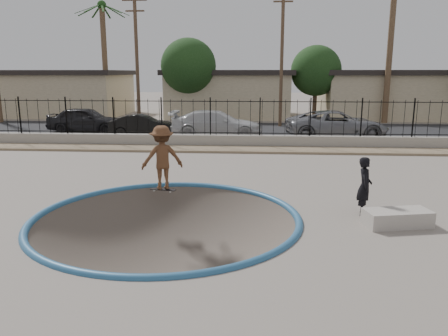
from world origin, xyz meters
TOP-DOWN VIEW (x-y plane):
  - ground at (0.00, 12.00)m, footprint 120.00×120.00m
  - bowl_pit at (0.00, -1.00)m, footprint 6.84×6.84m
  - coping_ring at (0.00, -1.00)m, footprint 7.04×7.04m
  - rock_strip at (0.00, 9.20)m, footprint 42.00×1.60m
  - retaining_wall at (0.00, 10.30)m, footprint 42.00×0.45m
  - fence at (0.00, 10.30)m, footprint 40.00×0.04m
  - street at (0.00, 17.00)m, footprint 90.00×8.00m
  - house_west at (-15.00, 26.50)m, footprint 11.60×8.60m
  - house_center at (0.00, 26.50)m, footprint 10.60×8.60m
  - house_east at (14.00, 26.50)m, footprint 12.60×8.60m
  - palm_mid at (-10.00, 24.00)m, footprint 2.30×2.30m
  - palm_right at (12.00, 22.00)m, footprint 2.30×2.30m
  - utility_pole_left at (-6.00, 19.00)m, footprint 1.70×0.24m
  - utility_pole_mid at (4.00, 19.00)m, footprint 1.70×0.24m
  - street_tree_left at (-3.00, 23.00)m, footprint 4.32×4.32m
  - street_tree_mid at (7.00, 24.00)m, footprint 3.96×3.96m
  - skater at (-0.64, 1.60)m, footprint 1.48×1.14m
  - skateboard at (-0.64, 1.60)m, footprint 0.85×0.36m
  - videographer at (5.18, -0.31)m, footprint 0.47×0.63m
  - concrete_ledge at (5.81, -1.15)m, footprint 1.71×1.02m
  - car_a at (-8.35, 15.00)m, footprint 4.67×1.95m
  - car_b at (-4.38, 13.58)m, footprint 3.90×1.59m
  - car_c at (0.03, 13.40)m, footprint 5.31×2.17m
  - car_d at (6.89, 13.40)m, footprint 5.93×3.18m

SIDE VIEW (x-z plane):
  - ground at x=0.00m, z-range -2.20..0.00m
  - bowl_pit at x=0.00m, z-range -0.90..0.90m
  - coping_ring at x=0.00m, z-range -0.10..0.10m
  - street at x=0.00m, z-range 0.00..0.04m
  - rock_strip at x=0.00m, z-range 0.00..0.11m
  - skateboard at x=-0.64m, z-range 0.02..0.09m
  - concrete_ledge at x=5.81m, z-range 0.00..0.40m
  - retaining_wall at x=0.00m, z-range 0.00..0.60m
  - car_b at x=-4.38m, z-range 0.04..1.29m
  - videographer at x=5.18m, z-range 0.00..1.56m
  - car_c at x=0.03m, z-range 0.04..1.57m
  - car_a at x=-8.35m, z-range 0.04..1.62m
  - car_d at x=6.89m, z-range 0.04..1.62m
  - skater at x=-0.64m, z-range 0.00..2.01m
  - fence at x=0.00m, z-range 0.60..2.40m
  - house_east at x=14.00m, z-range 0.02..3.92m
  - house_west at x=-15.00m, z-range 0.02..3.92m
  - house_center at x=0.00m, z-range 0.02..3.92m
  - street_tree_mid at x=7.00m, z-range 0.92..6.75m
  - street_tree_left at x=-3.00m, z-range 1.01..7.37m
  - utility_pole_left at x=-6.00m, z-range 0.20..9.20m
  - utility_pole_mid at x=4.00m, z-range 0.21..9.71m
  - palm_mid at x=-10.00m, z-range 2.04..11.34m
  - palm_right at x=12.00m, z-range 2.18..12.48m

